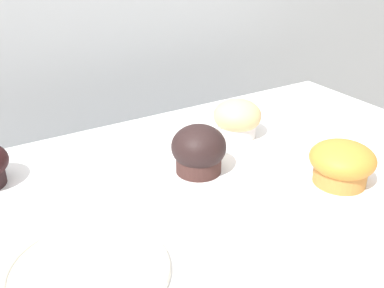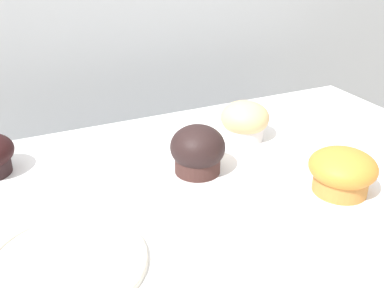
% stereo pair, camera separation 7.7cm
% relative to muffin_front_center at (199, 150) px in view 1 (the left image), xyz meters
% --- Properties ---
extents(wall_back, '(3.20, 0.10, 1.80)m').
position_rel_muffin_front_center_xyz_m(wall_back, '(0.02, 0.55, -0.02)').
color(wall_back, '#B2B7BC').
rests_on(wall_back, ground).
extents(muffin_front_center, '(0.09, 0.09, 0.09)m').
position_rel_muffin_front_center_xyz_m(muffin_front_center, '(0.00, 0.00, 0.00)').
color(muffin_front_center, '#402622').
rests_on(muffin_front_center, display_counter).
extents(muffin_back_left, '(0.10, 0.10, 0.08)m').
position_rel_muffin_front_center_xyz_m(muffin_back_left, '(0.14, 0.08, -0.00)').
color(muffin_back_left, white).
rests_on(muffin_back_left, display_counter).
extents(muffin_back_right, '(0.11, 0.11, 0.07)m').
position_rel_muffin_front_center_xyz_m(muffin_back_right, '(0.18, -0.15, -0.00)').
color(muffin_back_right, '#CA843D').
rests_on(muffin_back_right, display_counter).
extents(serving_plate, '(0.20, 0.20, 0.01)m').
position_rel_muffin_front_center_xyz_m(serving_plate, '(-0.25, -0.15, -0.04)').
color(serving_plate, beige).
rests_on(serving_plate, display_counter).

